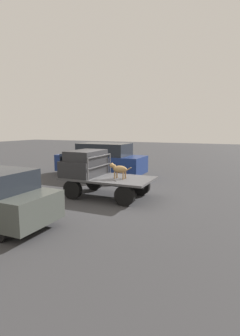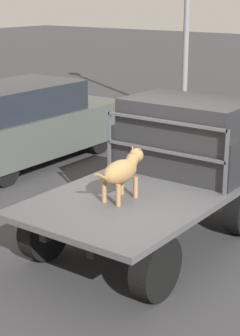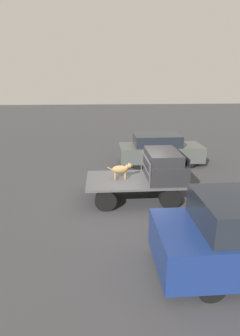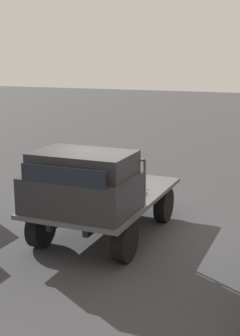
{
  "view_description": "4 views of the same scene",
  "coord_description": "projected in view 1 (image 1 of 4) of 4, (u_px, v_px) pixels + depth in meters",
  "views": [
    {
      "loc": [
        -4.83,
        9.43,
        2.85
      ],
      "look_at": [
        -0.58,
        0.05,
        1.26
      ],
      "focal_mm": 28.0,
      "sensor_mm": 36.0,
      "label": 1
    },
    {
      "loc": [
        -6.0,
        -3.94,
        3.36
      ],
      "look_at": [
        -0.58,
        0.05,
        1.26
      ],
      "focal_mm": 60.0,
      "sensor_mm": 36.0,
      "label": 2
    },
    {
      "loc": [
        -1.23,
        -9.21,
        4.43
      ],
      "look_at": [
        -0.58,
        0.05,
        1.26
      ],
      "focal_mm": 28.0,
      "sensor_mm": 36.0,
      "label": 3
    },
    {
      "loc": [
        8.33,
        3.78,
        3.57
      ],
      "look_at": [
        -0.58,
        0.05,
        1.26
      ],
      "focal_mm": 50.0,
      "sensor_mm": 36.0,
      "label": 4
    }
  ],
  "objects": [
    {
      "name": "ground_plane",
      "position": [
        108.0,
        197.0,
        10.9
      ],
      "size": [
        80.0,
        80.0,
        0.0
      ],
      "primitive_type": "plane",
      "color": "#38383A"
    },
    {
      "name": "flatbed_truck",
      "position": [
        108.0,
        183.0,
        10.8
      ],
      "size": [
        3.69,
        2.06,
        0.83
      ],
      "color": "black",
      "rests_on": "ground"
    },
    {
      "name": "truck_cab",
      "position": [
        85.0,
        164.0,
        11.14
      ],
      "size": [
        1.36,
        1.94,
        1.07
      ],
      "color": "#28282B",
      "rests_on": "flatbed_truck"
    },
    {
      "name": "truck_headboard",
      "position": [
        100.0,
        163.0,
        10.83
      ],
      "size": [
        0.04,
        1.94,
        0.88
      ],
      "color": "#4C4C4F",
      "rests_on": "flatbed_truck"
    },
    {
      "name": "dog",
      "position": [
        119.0,
        169.0,
        10.45
      ],
      "size": [
        0.98,
        0.3,
        0.64
      ],
      "rotation": [
        0.0,
        0.0,
        0.2
      ],
      "color": "#9E7547",
      "rests_on": "flatbed_truck"
    },
    {
      "name": "parked_pickup_far",
      "position": [
        102.0,
        160.0,
        15.54
      ],
      "size": [
        5.28,
        1.98,
        1.94
      ],
      "rotation": [
        0.0,
        0.0,
        0.04
      ],
      "color": "black",
      "rests_on": "ground"
    }
  ]
}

